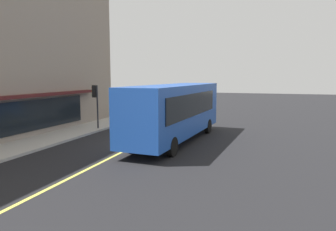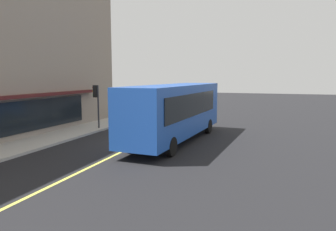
{
  "view_description": "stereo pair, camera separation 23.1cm",
  "coord_description": "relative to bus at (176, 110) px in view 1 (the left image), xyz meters",
  "views": [
    {
      "loc": [
        -16.89,
        -7.57,
        4.03
      ],
      "look_at": [
        1.54,
        -1.39,
        1.6
      ],
      "focal_mm": 33.84,
      "sensor_mm": 36.0,
      "label": 1
    },
    {
      "loc": [
        -16.82,
        -7.79,
        4.03
      ],
      "look_at": [
        1.54,
        -1.39,
        1.6
      ],
      "focal_mm": 33.84,
      "sensor_mm": 36.0,
      "label": 2
    }
  ],
  "objects": [
    {
      "name": "ground",
      "position": [
        -1.58,
        1.89,
        -1.99
      ],
      "size": [
        120.0,
        120.0,
        0.0
      ],
      "primitive_type": "plane",
      "color": "black"
    },
    {
      "name": "car_black",
      "position": [
        9.07,
        5.01,
        -1.24
      ],
      "size": [
        4.36,
        1.97,
        1.52
      ],
      "color": "black",
      "rests_on": "ground"
    },
    {
      "name": "sidewalk",
      "position": [
        -1.58,
        7.69,
        -1.91
      ],
      "size": [
        80.0,
        2.85,
        0.15
      ],
      "primitive_type": "cube",
      "color": "#B2ADA3",
      "rests_on": "ground"
    },
    {
      "name": "lane_centre_stripe",
      "position": [
        -1.58,
        1.89,
        -1.98
      ],
      "size": [
        36.0,
        0.16,
        0.01
      ],
      "primitive_type": "cube",
      "color": "#D8D14C",
      "rests_on": "ground"
    },
    {
      "name": "traffic_light",
      "position": [
        2.08,
        6.9,
        0.55
      ],
      "size": [
        0.3,
        0.52,
        3.2
      ],
      "color": "#2D2D33",
      "rests_on": "sidewalk"
    },
    {
      "name": "bus",
      "position": [
        0.0,
        0.0,
        0.0
      ],
      "size": [
        11.25,
        3.14,
        3.5
      ],
      "color": "#1E4CAD",
      "rests_on": "ground"
    }
  ]
}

